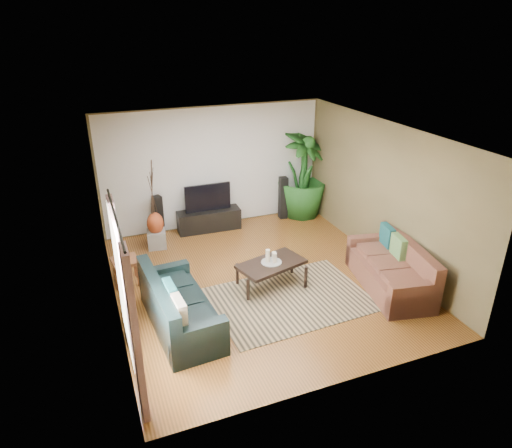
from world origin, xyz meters
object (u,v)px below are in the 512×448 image
sofa_right (390,266)px  speaker_left (158,217)px  sofa_left (180,302)px  speaker_right (283,198)px  coffee_table (271,274)px  side_table (126,271)px  pedestal (157,239)px  vase (155,223)px  potted_plant (303,174)px  television (208,197)px  tv_stand (209,220)px

sofa_right → speaker_left: bearing=-125.1°
sofa_left → speaker_right: 4.60m
coffee_table → side_table: 2.59m
sofa_right → speaker_left: (-3.38, 3.52, 0.05)m
pedestal → coffee_table: bearing=-54.7°
vase → pedestal: bearing=0.0°
potted_plant → speaker_right: bearing=180.0°
potted_plant → vase: bearing=-172.6°
vase → potted_plant: bearing=7.4°
speaker_right → side_table: 4.20m
potted_plant → television: bearing=-179.9°
television → vase: 1.35m
television → pedestal: 1.45m
side_table → vase: bearing=58.2°
sofa_right → potted_plant: (0.05, 3.52, 0.61)m
pedestal → tv_stand: bearing=19.3°
sofa_right → coffee_table: bearing=-101.3°
pedestal → speaker_left: bearing=72.7°
sofa_left → coffee_table: size_ratio=1.68×
pedestal → potted_plant: bearing=7.4°
coffee_table → speaker_right: bearing=46.0°
speaker_right → vase: bearing=-164.8°
potted_plant → pedestal: 3.70m
speaker_left → potted_plant: 3.48m
vase → tv_stand: bearing=19.3°
potted_plant → side_table: bearing=-158.8°
tv_stand → television: bearing=92.3°
potted_plant → vase: size_ratio=4.37×
potted_plant → vase: 3.64m
coffee_table → television: television is taller
sofa_left → sofa_right: 3.66m
tv_stand → television: television is taller
coffee_table → vase: size_ratio=2.46×
tv_stand → speaker_left: size_ratio=1.47×
sofa_right → vase: bearing=-119.9°
coffee_table → speaker_left: speaker_left is taller
sofa_right → tv_stand: bearing=-135.9°
coffee_table → sofa_right: bearing=-38.2°
pedestal → sofa_right: bearing=-41.0°
tv_stand → speaker_right: speaker_right is taller
side_table → sofa_left: bearing=-68.7°
coffee_table → speaker_right: 3.11m
coffee_table → side_table: coffee_table is taller
speaker_left → side_table: bearing=-133.5°
speaker_right → vase: 3.12m
television → speaker_left: bearing=179.8°
television → speaker_right: (1.83, 0.00, -0.27)m
potted_plant → tv_stand: bearing=-179.4°
sofa_right → sofa_left: bearing=-82.6°
television → speaker_left: television is taller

